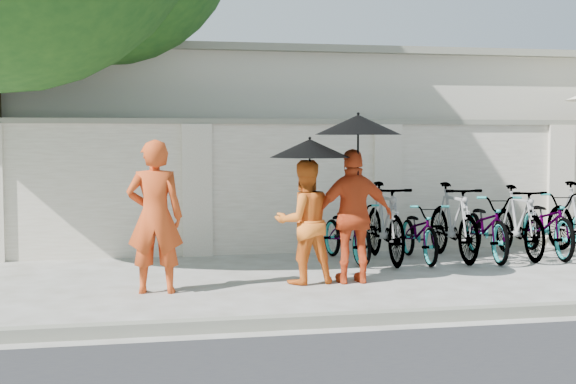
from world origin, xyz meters
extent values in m
plane|color=#B5B4B0|center=(0.00, 0.00, 0.00)|extent=(80.00, 80.00, 0.00)
cube|color=gray|center=(0.00, -1.70, 0.06)|extent=(40.00, 0.16, 0.12)
cube|color=silver|center=(1.00, 3.20, 1.00)|extent=(20.00, 0.30, 2.00)
cube|color=beige|center=(2.00, 7.00, 1.60)|extent=(14.00, 6.00, 3.20)
imported|color=#C44216|center=(-1.73, 0.29, 0.89)|extent=(0.70, 0.51, 1.78)
imported|color=orange|center=(0.09, 0.53, 0.76)|extent=(0.82, 0.68, 1.53)
cylinder|color=black|center=(0.14, 0.45, 1.27)|extent=(0.02, 0.02, 0.80)
cone|color=black|center=(0.14, 0.45, 1.67)|extent=(0.98, 0.98, 0.22)
imported|color=#CD421A|center=(0.70, 0.44, 0.83)|extent=(0.98, 0.41, 1.66)
cylinder|color=black|center=(0.72, 0.36, 1.45)|extent=(0.02, 0.02, 1.01)
cone|color=black|center=(0.72, 0.36, 1.95)|extent=(1.06, 1.06, 0.24)
imported|color=slate|center=(1.08, 2.09, 0.43)|extent=(0.79, 1.72, 0.87)
imported|color=slate|center=(1.61, 1.95, 0.57)|extent=(0.63, 1.94, 1.15)
imported|color=slate|center=(2.13, 1.93, 0.43)|extent=(0.65, 1.65, 0.85)
imported|color=slate|center=(2.66, 1.95, 0.56)|extent=(0.58, 1.89, 1.13)
imported|color=slate|center=(3.18, 1.91, 0.49)|extent=(0.86, 1.91, 0.97)
imported|color=slate|center=(3.70, 1.95, 0.54)|extent=(0.63, 1.82, 1.08)
imported|color=slate|center=(4.23, 2.03, 0.50)|extent=(0.89, 1.96, 1.00)
camera|label=1|loc=(-2.06, -9.03, 1.82)|focal=50.00mm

